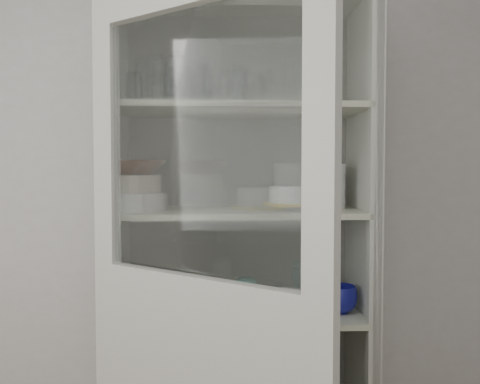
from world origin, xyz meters
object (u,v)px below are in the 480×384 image
(cupboard_door, at_px, (198,351))
(goblet_2, at_px, (267,89))
(white_ramekin, at_px, (288,194))
(plate_stack_back, at_px, (142,201))
(white_canister, at_px, (147,292))
(mug_blue, at_px, (340,299))
(goblet_0, at_px, (181,90))
(goblet_1, at_px, (197,87))
(glass_platter, at_px, (288,208))
(pantry_cabinet, at_px, (239,286))
(plate_stack_front, at_px, (133,202))
(terracotta_bowl, at_px, (133,168))
(measuring_cups, at_px, (222,309))
(goblet_3, at_px, (311,89))
(cream_bowl, at_px, (133,184))
(yellow_trivet, at_px, (288,204))
(teal_jar, at_px, (247,294))
(mug_white, at_px, (289,304))
(mug_teal, at_px, (319,291))
(grey_bowl_stack, at_px, (327,186))

(cupboard_door, xyz_separation_m, goblet_2, (0.26, 0.58, 0.87))
(cupboard_door, bearing_deg, white_ramekin, 92.78)
(plate_stack_back, xyz_separation_m, white_canister, (0.03, -0.08, -0.37))
(goblet_2, distance_m, mug_blue, 0.89)
(mug_blue, bearing_deg, goblet_2, 156.37)
(goblet_0, height_order, goblet_1, goblet_1)
(glass_platter, height_order, white_ramekin, white_ramekin)
(pantry_cabinet, bearing_deg, plate_stack_front, -163.53)
(terracotta_bowl, height_order, measuring_cups, terracotta_bowl)
(cupboard_door, distance_m, white_canister, 0.59)
(goblet_3, distance_m, cream_bowl, 0.82)
(goblet_1, bearing_deg, cupboard_door, -87.17)
(goblet_2, relative_size, glass_platter, 0.60)
(yellow_trivet, bearing_deg, goblet_3, 49.16)
(terracotta_bowl, relative_size, glass_platter, 0.83)
(plate_stack_back, bearing_deg, terracotta_bowl, -91.57)
(glass_platter, relative_size, white_canister, 2.33)
(teal_jar, bearing_deg, terracotta_bowl, -166.92)
(mug_blue, distance_m, measuring_cups, 0.46)
(plate_stack_back, bearing_deg, goblet_1, -6.69)
(cupboard_door, xyz_separation_m, yellow_trivet, (0.33, 0.48, 0.41))
(plate_stack_front, height_order, cream_bowl, cream_bowl)
(goblet_1, xyz_separation_m, mug_white, (0.35, -0.21, -0.84))
(terracotta_bowl, relative_size, yellow_trivet, 1.53)
(goblet_2, bearing_deg, cream_bowl, -164.93)
(mug_teal, bearing_deg, cream_bowl, -173.14)
(goblet_1, distance_m, grey_bowl_stack, 0.66)
(yellow_trivet, bearing_deg, plate_stack_front, -176.74)
(goblet_1, xyz_separation_m, goblet_2, (0.29, -0.01, -0.01))
(mug_blue, bearing_deg, cupboard_door, -135.70)
(cupboard_door, xyz_separation_m, goblet_1, (-0.03, 0.59, 0.88))
(white_ramekin, bearing_deg, terracotta_bowl, -176.74)
(plate_stack_front, height_order, mug_white, plate_stack_front)
(pantry_cabinet, distance_m, measuring_cups, 0.16)
(measuring_cups, bearing_deg, mug_blue, -0.05)
(goblet_0, bearing_deg, plate_stack_back, -179.19)
(cupboard_door, xyz_separation_m, white_canister, (-0.23, 0.54, 0.05))
(terracotta_bowl, bearing_deg, plate_stack_back, 88.43)
(pantry_cabinet, height_order, glass_platter, pantry_cabinet)
(plate_stack_front, xyz_separation_m, measuring_cups, (0.34, -0.01, -0.42))
(pantry_cabinet, relative_size, mug_teal, 18.18)
(cream_bowl, xyz_separation_m, glass_platter, (0.60, 0.03, -0.09))
(plate_stack_back, xyz_separation_m, cream_bowl, (-0.00, -0.18, 0.07))
(goblet_2, height_order, goblet_3, goblet_3)
(goblet_0, bearing_deg, mug_white, -30.06)
(cupboard_door, relative_size, measuring_cups, 22.33)
(plate_stack_back, xyz_separation_m, white_ramekin, (0.59, -0.14, 0.03))
(teal_jar, bearing_deg, white_canister, -179.24)
(white_ramekin, relative_size, grey_bowl_stack, 0.85)
(cupboard_door, xyz_separation_m, teal_jar, (0.17, 0.54, 0.04))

